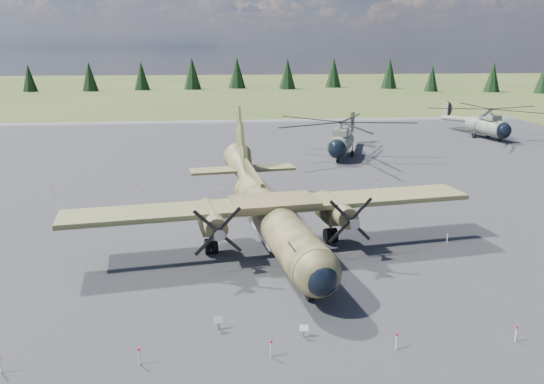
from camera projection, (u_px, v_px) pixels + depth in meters
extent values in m
plane|color=#4E5526|center=(223.00, 251.00, 37.39)|extent=(500.00, 500.00, 0.00)
cube|color=#5C5C61|center=(221.00, 210.00, 46.98)|extent=(120.00, 120.00, 0.04)
cylinder|color=#35371E|center=(276.00, 222.00, 36.61)|extent=(5.13, 17.87, 2.75)
sphere|color=#35371E|center=(317.00, 273.00, 28.35)|extent=(3.03, 3.03, 2.69)
sphere|color=black|center=(320.00, 278.00, 27.86)|extent=(2.23, 2.23, 1.98)
cube|color=black|center=(308.00, 250.00, 29.62)|extent=(2.16, 1.82, 0.54)
cone|color=#35371E|center=(244.00, 171.00, 47.17)|extent=(3.59, 7.05, 4.13)
cube|color=gray|center=(272.00, 233.00, 37.83)|extent=(2.65, 6.08, 0.49)
cube|color=#303C1F|center=(274.00, 204.00, 36.77)|extent=(28.64, 7.19, 0.34)
cube|color=#35371E|center=(274.00, 201.00, 36.72)|extent=(6.31, 4.30, 0.34)
cylinder|color=#35371E|center=(212.00, 218.00, 35.61)|extent=(2.15, 5.25, 1.47)
cube|color=#35371E|center=(210.00, 223.00, 36.51)|extent=(1.91, 3.50, 0.78)
cone|color=gray|center=(219.00, 233.00, 32.63)|extent=(0.86, 0.98, 0.75)
cylinder|color=black|center=(211.00, 246.00, 36.95)|extent=(1.00, 1.19, 1.08)
cylinder|color=#35371E|center=(335.00, 208.00, 37.67)|extent=(2.15, 5.25, 1.47)
cube|color=#35371E|center=(331.00, 214.00, 38.57)|extent=(1.91, 3.50, 0.78)
cone|color=gray|center=(352.00, 222.00, 34.69)|extent=(0.86, 0.98, 0.75)
cylinder|color=black|center=(331.00, 235.00, 39.01)|extent=(1.00, 1.19, 1.08)
cube|color=#35371E|center=(252.00, 174.00, 43.53)|extent=(1.28, 7.38, 1.65)
cube|color=#303C1F|center=(243.00, 169.00, 47.62)|extent=(9.62, 3.42, 0.22)
cylinder|color=gray|center=(310.00, 281.00, 29.72)|extent=(0.15, 0.15, 0.88)
cylinder|color=black|center=(310.00, 293.00, 29.90)|extent=(0.47, 0.96, 0.92)
cylinder|color=slate|center=(341.00, 144.00, 68.53)|extent=(4.94, 7.72, 2.53)
sphere|color=black|center=(337.00, 149.00, 65.14)|extent=(3.00, 3.00, 2.33)
sphere|color=slate|center=(345.00, 139.00, 71.93)|extent=(3.00, 3.00, 2.33)
cube|color=slate|center=(341.00, 132.00, 67.72)|extent=(2.76, 3.64, 0.76)
cylinder|color=gray|center=(341.00, 126.00, 67.52)|extent=(0.47, 0.47, 1.01)
cylinder|color=slate|center=(348.00, 132.00, 75.39)|extent=(3.85, 8.39, 1.45)
cube|color=slate|center=(351.00, 120.00, 78.60)|extent=(0.71, 1.41, 2.43)
cylinder|color=black|center=(354.00, 120.00, 78.52)|extent=(0.99, 2.49, 2.63)
cylinder|color=black|center=(338.00, 159.00, 66.08)|extent=(0.51, 0.74, 0.69)
cylinder|color=black|center=(332.00, 153.00, 70.38)|extent=(0.57, 0.87, 0.81)
cylinder|color=gray|center=(332.00, 149.00, 70.24)|extent=(0.18, 0.18, 1.47)
cylinder|color=black|center=(352.00, 154.00, 69.72)|extent=(0.57, 0.87, 0.81)
cylinder|color=gray|center=(352.00, 150.00, 69.58)|extent=(0.18, 0.18, 1.47)
cylinder|color=slate|center=(487.00, 127.00, 82.70)|extent=(3.82, 7.65, 2.54)
sphere|color=black|center=(503.00, 131.00, 79.33)|extent=(2.72, 2.72, 2.33)
sphere|color=slate|center=(472.00, 124.00, 86.08)|extent=(2.72, 2.72, 2.33)
cube|color=slate|center=(490.00, 117.00, 81.89)|extent=(2.28, 3.51, 0.76)
cylinder|color=gray|center=(491.00, 112.00, 81.69)|extent=(0.43, 0.43, 1.02)
cylinder|color=slate|center=(458.00, 119.00, 89.50)|extent=(2.40, 8.68, 1.45)
cube|color=slate|center=(446.00, 109.00, 92.69)|extent=(0.48, 1.44, 2.44)
cylinder|color=black|center=(448.00, 109.00, 92.79)|extent=(0.54, 2.61, 2.64)
cylinder|color=black|center=(500.00, 140.00, 80.27)|extent=(0.40, 0.73, 0.69)
cylinder|color=black|center=(474.00, 136.00, 83.84)|extent=(0.45, 0.85, 0.81)
cylinder|color=gray|center=(474.00, 132.00, 83.70)|extent=(0.17, 0.17, 1.47)
cylinder|color=black|center=(489.00, 135.00, 84.59)|extent=(0.45, 0.85, 0.81)
cylinder|color=gray|center=(489.00, 132.00, 84.45)|extent=(0.17, 0.17, 1.47)
cube|color=gray|center=(218.00, 324.00, 26.97)|extent=(0.10, 0.10, 0.58)
cube|color=silver|center=(218.00, 320.00, 26.84)|extent=(0.50, 0.33, 0.32)
cube|color=gray|center=(304.00, 332.00, 26.26)|extent=(0.09, 0.09, 0.55)
cube|color=silver|center=(304.00, 328.00, 26.14)|extent=(0.46, 0.24, 0.31)
cylinder|color=silver|center=(0.00, 365.00, 23.31)|extent=(0.07, 0.07, 0.80)
cylinder|color=silver|center=(139.00, 357.00, 23.93)|extent=(0.07, 0.07, 0.80)
cylinder|color=red|center=(139.00, 349.00, 23.82)|extent=(0.12, 0.12, 0.10)
cylinder|color=silver|center=(271.00, 349.00, 24.55)|extent=(0.07, 0.07, 0.80)
cylinder|color=red|center=(271.00, 342.00, 24.44)|extent=(0.12, 0.12, 0.10)
cylinder|color=silver|center=(397.00, 342.00, 25.17)|extent=(0.07, 0.07, 0.80)
cylinder|color=red|center=(397.00, 334.00, 25.06)|extent=(0.12, 0.12, 0.10)
cylinder|color=silver|center=(516.00, 335.00, 25.79)|extent=(0.07, 0.07, 0.80)
cylinder|color=red|center=(517.00, 327.00, 25.68)|extent=(0.12, 0.12, 0.10)
cylinder|color=silver|center=(53.00, 193.00, 50.98)|extent=(0.07, 0.07, 0.80)
cylinder|color=red|center=(53.00, 189.00, 50.87)|extent=(0.12, 0.12, 0.10)
cylinder|color=silver|center=(138.00, 190.00, 51.81)|extent=(0.07, 0.07, 0.80)
cylinder|color=red|center=(138.00, 186.00, 51.70)|extent=(0.12, 0.12, 0.10)
cylinder|color=silver|center=(220.00, 188.00, 52.63)|extent=(0.07, 0.07, 0.80)
cylinder|color=red|center=(220.00, 184.00, 52.53)|extent=(0.12, 0.12, 0.10)
cylinder|color=silver|center=(299.00, 186.00, 53.46)|extent=(0.07, 0.07, 0.80)
cylinder|color=red|center=(299.00, 182.00, 53.35)|extent=(0.12, 0.12, 0.10)
cylinder|color=silver|center=(376.00, 184.00, 54.29)|extent=(0.07, 0.07, 0.80)
cylinder|color=red|center=(377.00, 180.00, 54.18)|extent=(0.12, 0.12, 0.10)
cylinder|color=silver|center=(447.00, 237.00, 38.99)|extent=(0.07, 0.07, 0.80)
cylinder|color=red|center=(448.00, 232.00, 38.89)|extent=(0.12, 0.12, 0.10)
cone|color=black|center=(544.00, 77.00, 165.48)|extent=(5.52, 5.52, 9.85)
cone|color=black|center=(493.00, 77.00, 170.81)|extent=(5.30, 5.30, 9.47)
cone|color=black|center=(432.00, 78.00, 172.76)|extent=(4.77, 4.77, 8.52)
cone|color=black|center=(389.00, 73.00, 184.85)|extent=(5.83, 5.83, 10.41)
cone|color=black|center=(334.00, 72.00, 189.79)|extent=(5.84, 5.84, 10.44)
cone|color=black|center=(287.00, 73.00, 182.37)|extent=(5.84, 5.84, 10.43)
cone|color=black|center=(237.00, 72.00, 185.93)|extent=(6.01, 6.01, 10.74)
cone|color=black|center=(192.00, 73.00, 181.05)|extent=(5.99, 5.99, 10.69)
cone|color=black|center=(141.00, 76.00, 178.32)|extent=(5.25, 5.25, 9.37)
cone|color=black|center=(89.00, 76.00, 173.75)|extent=(5.32, 5.32, 9.50)
cone|color=black|center=(29.00, 78.00, 171.90)|extent=(4.84, 4.84, 8.65)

